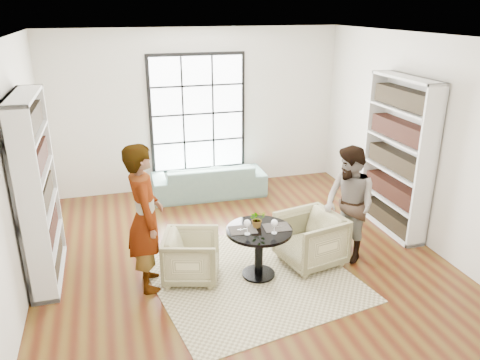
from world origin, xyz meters
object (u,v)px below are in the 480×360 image
object	(u,v)px
armchair_right	(310,239)
flower_centerpiece	(257,219)
person_left	(145,218)
pedestal_table	(259,242)
wine_glass_right	(274,223)
armchair_left	(192,256)
sofa	(209,180)
person_right	(349,205)
wine_glass_left	(247,224)

from	to	relation	value
armchair_right	flower_centerpiece	bearing A→B (deg)	-97.97
armchair_right	person_left	world-z (taller)	person_left
pedestal_table	armchair_right	world-z (taller)	armchair_right
wine_glass_right	armchair_left	bearing A→B (deg)	161.06
flower_centerpiece	armchair_left	bearing A→B (deg)	172.33
sofa	person_right	size ratio (longest dim) A/B	1.28
flower_centerpiece	sofa	bearing A→B (deg)	90.34
pedestal_table	armchair_right	xyz separation A→B (m)	(0.78, 0.13, -0.14)
sofa	armchair_right	bearing A→B (deg)	107.53
armchair_left	wine_glass_left	xyz separation A→B (m)	(0.67, -0.28, 0.51)
armchair_left	flower_centerpiece	xyz separation A→B (m)	(0.85, -0.11, 0.48)
wine_glass_right	wine_glass_left	bearing A→B (deg)	168.60
armchair_left	armchair_right	size ratio (longest dim) A/B	0.88
pedestal_table	wine_glass_right	bearing A→B (deg)	-47.06
sofa	wine_glass_left	distance (m)	3.07
sofa	wine_glass_right	bearing A→B (deg)	94.73
pedestal_table	person_right	bearing A→B (deg)	5.38
armchair_left	person_left	bearing A→B (deg)	106.47
person_left	wine_glass_left	distance (m)	1.25
armchair_left	person_right	bearing A→B (deg)	-75.11
wine_glass_left	flower_centerpiece	bearing A→B (deg)	41.43
armchair_right	sofa	bearing A→B (deg)	-176.06
armchair_right	wine_glass_right	bearing A→B (deg)	-77.90
sofa	armchair_right	world-z (taller)	armchair_right
wine_glass_left	person_left	bearing A→B (deg)	167.24
armchair_right	wine_glass_right	distance (m)	0.83
person_right	person_left	bearing A→B (deg)	-101.21
sofa	flower_centerpiece	bearing A→B (deg)	92.00
wine_glass_right	sofa	bearing A→B (deg)	93.08
person_left	person_right	size ratio (longest dim) A/B	1.16
armchair_right	person_right	distance (m)	0.71
armchair_right	wine_glass_right	world-z (taller)	wine_glass_right
pedestal_table	flower_centerpiece	xyz separation A→B (m)	(-0.00, 0.07, 0.30)
wine_glass_left	pedestal_table	bearing A→B (deg)	25.87
pedestal_table	wine_glass_left	xyz separation A→B (m)	(-0.19, -0.09, 0.33)
person_right	wine_glass_left	bearing A→B (deg)	-91.86
sofa	pedestal_table	bearing A→B (deg)	92.05
armchair_left	wine_glass_left	world-z (taller)	wine_glass_left
armchair_left	person_left	xyz separation A→B (m)	(-0.55, 0.00, 0.62)
person_left	pedestal_table	bearing A→B (deg)	-98.46
sofa	wine_glass_right	world-z (taller)	wine_glass_right
armchair_right	wine_glass_left	bearing A→B (deg)	-89.35
person_right	sofa	bearing A→B (deg)	-164.30
armchair_left	sofa	bearing A→B (deg)	-0.36
armchair_left	armchair_right	xyz separation A→B (m)	(1.63, -0.06, 0.04)
armchair_right	wine_glass_left	world-z (taller)	wine_glass_left
person_left	wine_glass_left	world-z (taller)	person_left
person_left	sofa	bearing A→B (deg)	-27.61
person_right	flower_centerpiece	bearing A→B (deg)	-97.62
sofa	person_left	xyz separation A→B (m)	(-1.38, -2.75, 0.64)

